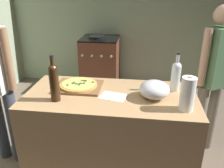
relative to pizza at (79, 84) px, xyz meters
The scene contains 12 objects.
ground_plane 1.21m from the pizza, 67.03° to the left, with size 4.72×3.68×0.02m, color #6B5B4C.
kitchen_wall_rear 2.36m from the pizza, 82.51° to the left, with size 4.72×0.10×2.60m, color #99A889.
counter 0.57m from the pizza, 17.93° to the right, with size 1.42×0.70×0.89m, color tan.
cutting_board 0.02m from the pizza, 142.02° to the right, with size 0.40×0.32×0.02m, color brown.
pizza is the anchor object (origin of this frame).
mixing_bowl 0.66m from the pizza, 10.52° to the right, with size 0.24×0.24×0.15m.
paper_towel_roll 0.92m from the pizza, 17.88° to the right, with size 0.10×0.10×0.26m.
wine_bottle_green 0.84m from the pizza, ahead, with size 0.08×0.08×0.33m.
wine_bottle_amber 0.31m from the pizza, 114.09° to the right, with size 0.07×0.07×0.36m.
recipe_sheet 0.35m from the pizza, 22.75° to the right, with size 0.21×0.15×0.00m, color white.
stove 1.97m from the pizza, 94.61° to the left, with size 0.61×0.61×0.96m.
person_in_red 1.34m from the pizza, 20.23° to the left, with size 0.33×0.28×1.57m.
Camera 1 is at (0.23, -1.01, 1.74)m, focal length 37.70 mm.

